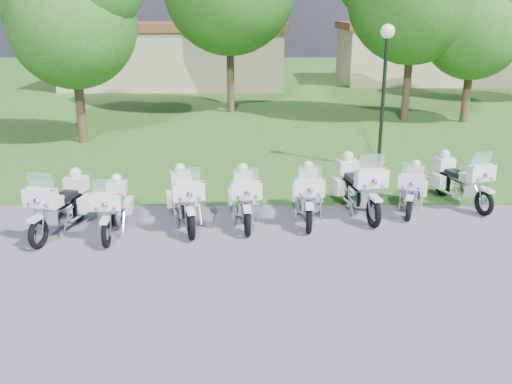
{
  "coord_description": "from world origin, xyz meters",
  "views": [
    {
      "loc": [
        -0.76,
        -11.28,
        4.97
      ],
      "look_at": [
        -0.74,
        1.2,
        0.95
      ],
      "focal_mm": 40.0,
      "sensor_mm": 36.0,
      "label": 1
    }
  ],
  "objects_px": {
    "motorcycle_4": "(308,193)",
    "motorcycle_6": "(413,188)",
    "motorcycle_3": "(245,196)",
    "motorcycle_7": "(460,179)",
    "motorcycle_1": "(113,207)",
    "motorcycle_2": "(185,197)",
    "motorcycle_0": "(61,204)",
    "lamp_post": "(385,62)",
    "motorcycle_5": "(358,185)"
  },
  "relations": [
    {
      "from": "motorcycle_3",
      "to": "motorcycle_4",
      "type": "relative_size",
      "value": 1.0
    },
    {
      "from": "motorcycle_3",
      "to": "motorcycle_6",
      "type": "distance_m",
      "value": 4.39
    },
    {
      "from": "motorcycle_2",
      "to": "motorcycle_7",
      "type": "height_order",
      "value": "motorcycle_2"
    },
    {
      "from": "motorcycle_0",
      "to": "motorcycle_4",
      "type": "height_order",
      "value": "motorcycle_0"
    },
    {
      "from": "motorcycle_3",
      "to": "motorcycle_7",
      "type": "distance_m",
      "value": 5.85
    },
    {
      "from": "motorcycle_4",
      "to": "lamp_post",
      "type": "height_order",
      "value": "lamp_post"
    },
    {
      "from": "motorcycle_4",
      "to": "motorcycle_7",
      "type": "xyz_separation_m",
      "value": [
        4.13,
        1.16,
        0.01
      ]
    },
    {
      "from": "motorcycle_4",
      "to": "motorcycle_6",
      "type": "height_order",
      "value": "motorcycle_4"
    },
    {
      "from": "motorcycle_5",
      "to": "motorcycle_6",
      "type": "height_order",
      "value": "motorcycle_5"
    },
    {
      "from": "motorcycle_1",
      "to": "lamp_post",
      "type": "xyz_separation_m",
      "value": [
        7.31,
        5.51,
        2.77
      ]
    },
    {
      "from": "motorcycle_4",
      "to": "lamp_post",
      "type": "bearing_deg",
      "value": -116.77
    },
    {
      "from": "motorcycle_1",
      "to": "motorcycle_6",
      "type": "xyz_separation_m",
      "value": [
        7.34,
        1.54,
        -0.03
      ]
    },
    {
      "from": "motorcycle_4",
      "to": "motorcycle_7",
      "type": "distance_m",
      "value": 4.29
    },
    {
      "from": "motorcycle_0",
      "to": "motorcycle_1",
      "type": "bearing_deg",
      "value": -169.9
    },
    {
      "from": "motorcycle_6",
      "to": "lamp_post",
      "type": "relative_size",
      "value": 0.45
    },
    {
      "from": "motorcycle_3",
      "to": "motorcycle_7",
      "type": "height_order",
      "value": "motorcycle_7"
    },
    {
      "from": "motorcycle_0",
      "to": "motorcycle_1",
      "type": "height_order",
      "value": "motorcycle_0"
    },
    {
      "from": "motorcycle_0",
      "to": "motorcycle_7",
      "type": "relative_size",
      "value": 1.05
    },
    {
      "from": "motorcycle_0",
      "to": "lamp_post",
      "type": "bearing_deg",
      "value": -135.46
    },
    {
      "from": "motorcycle_6",
      "to": "motorcycle_1",
      "type": "bearing_deg",
      "value": 30.98
    },
    {
      "from": "motorcycle_1",
      "to": "lamp_post",
      "type": "height_order",
      "value": "lamp_post"
    },
    {
      "from": "motorcycle_4",
      "to": "motorcycle_7",
      "type": "bearing_deg",
      "value": -160.74
    },
    {
      "from": "motorcycle_4",
      "to": "motorcycle_7",
      "type": "relative_size",
      "value": 1.02
    },
    {
      "from": "motorcycle_0",
      "to": "motorcycle_5",
      "type": "xyz_separation_m",
      "value": [
        7.09,
        1.3,
        0.04
      ]
    },
    {
      "from": "motorcycle_5",
      "to": "lamp_post",
      "type": "xyz_separation_m",
      "value": [
        1.42,
        4.17,
        2.67
      ]
    },
    {
      "from": "motorcycle_3",
      "to": "motorcycle_4",
      "type": "bearing_deg",
      "value": -177.4
    },
    {
      "from": "motorcycle_3",
      "to": "lamp_post",
      "type": "bearing_deg",
      "value": -135.97
    },
    {
      "from": "motorcycle_3",
      "to": "motorcycle_7",
      "type": "bearing_deg",
      "value": -171.08
    },
    {
      "from": "motorcycle_2",
      "to": "motorcycle_6",
      "type": "bearing_deg",
      "value": 176.48
    },
    {
      "from": "motorcycle_5",
      "to": "lamp_post",
      "type": "relative_size",
      "value": 0.56
    },
    {
      "from": "motorcycle_7",
      "to": "motorcycle_0",
      "type": "bearing_deg",
      "value": -7.03
    },
    {
      "from": "motorcycle_7",
      "to": "lamp_post",
      "type": "distance_m",
      "value": 4.64
    },
    {
      "from": "motorcycle_0",
      "to": "motorcycle_4",
      "type": "distance_m",
      "value": 5.85
    },
    {
      "from": "motorcycle_0",
      "to": "motorcycle_4",
      "type": "bearing_deg",
      "value": -159.91
    },
    {
      "from": "motorcycle_4",
      "to": "motorcycle_6",
      "type": "distance_m",
      "value": 2.82
    },
    {
      "from": "motorcycle_3",
      "to": "motorcycle_4",
      "type": "height_order",
      "value": "motorcycle_4"
    },
    {
      "from": "motorcycle_6",
      "to": "motorcycle_3",
      "type": "bearing_deg",
      "value": 30.3
    },
    {
      "from": "motorcycle_0",
      "to": "motorcycle_1",
      "type": "xyz_separation_m",
      "value": [
        1.19,
        -0.03,
        -0.06
      ]
    },
    {
      "from": "motorcycle_5",
      "to": "motorcycle_7",
      "type": "height_order",
      "value": "motorcycle_5"
    },
    {
      "from": "lamp_post",
      "to": "motorcycle_2",
      "type": "bearing_deg",
      "value": -138.71
    },
    {
      "from": "motorcycle_2",
      "to": "motorcycle_5",
      "type": "relative_size",
      "value": 0.93
    },
    {
      "from": "motorcycle_2",
      "to": "motorcycle_7",
      "type": "distance_m",
      "value": 7.29
    },
    {
      "from": "motorcycle_1",
      "to": "motorcycle_2",
      "type": "xyz_separation_m",
      "value": [
        1.61,
        0.5,
        0.06
      ]
    },
    {
      "from": "motorcycle_1",
      "to": "motorcycle_6",
      "type": "bearing_deg",
      "value": -171.52
    },
    {
      "from": "motorcycle_3",
      "to": "lamp_post",
      "type": "xyz_separation_m",
      "value": [
        4.28,
        4.82,
        2.74
      ]
    },
    {
      "from": "motorcycle_7",
      "to": "motorcycle_6",
      "type": "bearing_deg",
      "value": 1.22
    },
    {
      "from": "motorcycle_0",
      "to": "motorcycle_6",
      "type": "relative_size",
      "value": 1.18
    },
    {
      "from": "motorcycle_4",
      "to": "motorcycle_5",
      "type": "distance_m",
      "value": 1.37
    },
    {
      "from": "motorcycle_2",
      "to": "motorcycle_4",
      "type": "distance_m",
      "value": 3.01
    },
    {
      "from": "motorcycle_0",
      "to": "motorcycle_5",
      "type": "relative_size",
      "value": 0.95
    }
  ]
}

